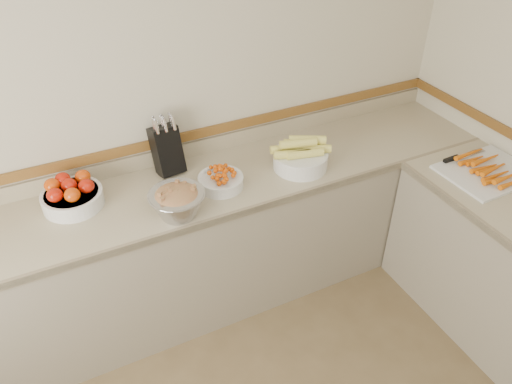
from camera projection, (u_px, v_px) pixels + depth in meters
name	position (u px, v px, depth m)	size (l,w,h in m)	color
back_wall	(150.00, 104.00, 2.82)	(4.00, 4.00, 0.00)	beige
counter_back	(182.00, 250.00, 3.08)	(4.00, 0.65, 1.08)	tan
knife_block	(167.00, 149.00, 2.90)	(0.17, 0.20, 0.37)	black
tomato_bowl	(72.00, 195.00, 2.68)	(0.33, 0.33, 0.16)	white
cherry_tomato_bowl	(221.00, 180.00, 2.83)	(0.26, 0.26, 0.14)	white
corn_bowl	(300.00, 156.00, 2.98)	(0.36, 0.33, 0.20)	white
rhubarb_bowl	(177.00, 202.00, 2.60)	(0.30, 0.30, 0.17)	#B2B2BA
cutting_board	(488.00, 170.00, 2.96)	(0.54, 0.43, 0.08)	silver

